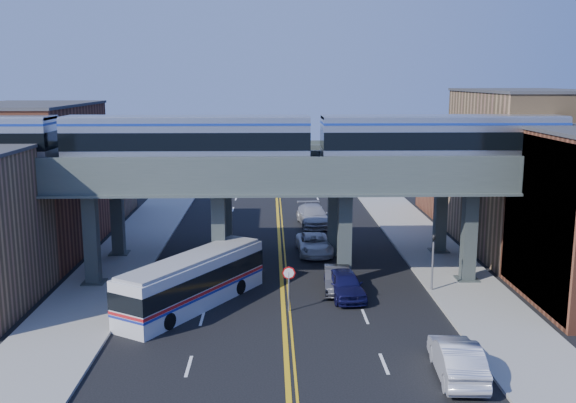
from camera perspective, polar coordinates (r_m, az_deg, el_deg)
name	(u,v)px	position (r m, az deg, el deg)	size (l,w,h in m)	color
ground	(285,332)	(34.10, -0.29, -11.48)	(120.00, 120.00, 0.00)	black
sidewalk_west	(110,274)	(44.80, -15.56, -6.27)	(5.00, 70.00, 0.16)	gray
sidewalk_east	(450,272)	(45.17, 14.24, -6.06)	(5.00, 70.00, 0.16)	gray
building_west_b	(31,181)	(51.29, -21.89, 1.70)	(8.00, 14.00, 11.00)	brown
building_west_c	(82,175)	(63.72, -17.81, 2.24)	(8.00, 10.00, 8.00)	olive
building_east_b	(524,172)	(51.74, 20.23, 2.45)	(8.00, 14.00, 12.00)	olive
building_east_c	(470,168)	(64.07, 15.88, 2.84)	(8.00, 10.00, 9.00)	brown
mural_panel	(536,224)	(39.54, 21.16, -1.87)	(0.10, 9.50, 9.50)	teal
elevated_viaduct_near	(282,184)	(40.07, -0.56, 1.53)	(52.00, 3.60, 7.40)	#394240
elevated_viaduct_far	(280,169)	(46.99, -0.72, 2.91)	(52.00, 3.60, 7.40)	#394240
transit_train	(188,140)	(40.03, -8.88, 5.38)	(46.38, 2.91, 3.39)	black
stop_sign	(289,281)	(36.32, 0.07, -7.11)	(0.76, 0.09, 2.63)	slate
traffic_signal	(433,256)	(40.26, 12.76, -4.78)	(0.15, 0.18, 4.10)	slate
transit_bus	(193,282)	(37.61, -8.40, -7.09)	(7.87, 10.58, 2.82)	silver
car_lane_a	(345,284)	(39.05, 5.08, -7.32)	(1.91, 4.75, 1.62)	#11103D
car_lane_b	(337,279)	(40.19, 4.38, -6.90)	(1.54, 4.41, 1.45)	#313033
car_lane_c	(314,244)	(48.36, 2.34, -3.81)	(2.42, 5.25, 1.46)	silver
car_lane_d	(313,216)	(57.63, 2.25, -1.26)	(2.48, 6.10, 1.77)	#A1A0A5
car_parked_curb	(457,359)	(29.97, 14.79, -13.37)	(1.78, 5.10, 1.68)	silver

